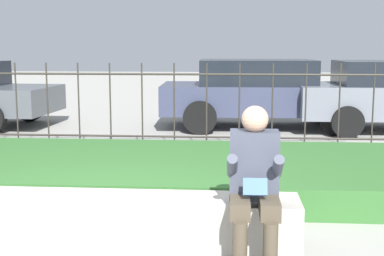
# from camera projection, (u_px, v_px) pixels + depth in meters

# --- Properties ---
(ground_plane) EXTENTS (60.00, 60.00, 0.00)m
(ground_plane) POSITION_uv_depth(u_px,v_px,m) (98.00, 244.00, 4.58)
(ground_plane) COLOR #9E9B93
(stone_bench) EXTENTS (2.91, 0.50, 0.42)m
(stone_bench) POSITION_uv_depth(u_px,v_px,m) (127.00, 224.00, 4.53)
(stone_bench) COLOR #ADA89E
(stone_bench) RESTS_ON ground_plane
(person_seated_reader) EXTENTS (0.42, 0.73, 1.22)m
(person_seated_reader) POSITION_uv_depth(u_px,v_px,m) (254.00, 180.00, 4.10)
(person_seated_reader) COLOR black
(person_seated_reader) RESTS_ON ground_plane
(grass_berm) EXTENTS (8.98, 2.61, 0.32)m
(grass_berm) POSITION_uv_depth(u_px,v_px,m) (138.00, 171.00, 6.53)
(grass_berm) COLOR #33662D
(grass_berm) RESTS_ON ground_plane
(iron_fence) EXTENTS (6.98, 0.03, 1.42)m
(iron_fence) POSITION_uv_depth(u_px,v_px,m) (158.00, 107.00, 8.23)
(iron_fence) COLOR #332D28
(iron_fence) RESTS_ON ground_plane
(car_parked_center) EXTENTS (4.22, 2.02, 1.40)m
(car_parked_center) POSITION_uv_depth(u_px,v_px,m) (262.00, 92.00, 10.91)
(car_parked_center) COLOR #383D56
(car_parked_center) RESTS_ON ground_plane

